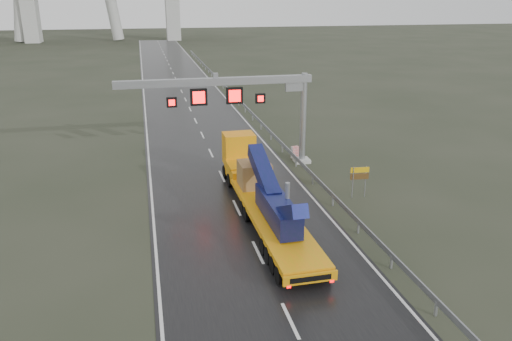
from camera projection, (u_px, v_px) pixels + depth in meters
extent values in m
plane|color=#292F21|center=(278.00, 295.00, 22.61)|extent=(400.00, 400.00, 0.00)
cube|color=black|center=(190.00, 109.00, 59.41)|extent=(11.00, 200.00, 0.02)
cube|color=beige|center=(302.00, 160.00, 40.57)|extent=(1.20, 1.20, 0.30)
cylinder|color=gray|center=(303.00, 119.00, 39.42)|extent=(0.48, 0.48, 7.20)
cube|color=gray|center=(216.00, 82.00, 36.92)|extent=(14.80, 0.55, 0.55)
cube|color=gray|center=(294.00, 85.00, 38.36)|extent=(1.40, 0.35, 0.90)
cube|color=gray|center=(215.00, 75.00, 36.77)|extent=(0.35, 0.35, 0.35)
cube|color=black|center=(199.00, 97.00, 36.97)|extent=(1.25, 0.25, 1.25)
cube|color=#FF0C0C|center=(199.00, 97.00, 36.84)|extent=(0.90, 0.02, 0.90)
cube|color=black|center=(235.00, 96.00, 37.53)|extent=(1.25, 0.25, 1.25)
cube|color=#FF0C0C|center=(235.00, 96.00, 37.40)|extent=(0.90, 0.02, 0.90)
cube|color=black|center=(172.00, 102.00, 36.65)|extent=(0.75, 0.25, 0.75)
cube|color=#FF0C0C|center=(172.00, 103.00, 36.52)|extent=(0.54, 0.02, 0.54)
cube|color=black|center=(260.00, 98.00, 38.05)|extent=(0.75, 0.25, 0.75)
cube|color=#FF0C0C|center=(261.00, 99.00, 37.92)|extent=(0.54, 0.02, 0.54)
cube|color=beige|center=(29.00, 4.00, 140.63)|extent=(4.00, 6.00, 21.00)
cube|color=beige|center=(172.00, 4.00, 148.98)|extent=(4.00, 6.00, 21.00)
cube|color=orange|center=(273.00, 217.00, 28.30)|extent=(2.64, 12.53, 0.31)
cube|color=orange|center=(310.00, 278.00, 22.50)|extent=(2.59, 0.14, 0.49)
cube|color=black|center=(311.00, 279.00, 22.44)|extent=(1.96, 0.04, 0.27)
cube|color=#FF0505|center=(289.00, 287.00, 22.30)|extent=(0.20, 0.04, 0.11)
cube|color=#FF0505|center=(332.00, 281.00, 22.75)|extent=(0.20, 0.04, 0.11)
cube|color=orange|center=(248.00, 173.00, 34.24)|extent=(2.33, 1.10, 0.45)
cube|color=orange|center=(244.00, 169.00, 35.63)|extent=(2.35, 2.70, 1.07)
cube|color=orange|center=(239.00, 149.00, 36.75)|extent=(2.25, 1.81, 2.32)
cube|color=black|center=(236.00, 142.00, 37.50)|extent=(2.05, 0.07, 1.07)
cube|color=#101D4B|center=(278.00, 210.00, 27.20)|extent=(1.31, 5.37, 1.25)
cube|color=#101D4B|center=(264.00, 172.00, 29.71)|extent=(0.95, 4.93, 2.28)
cube|color=#101D4B|center=(290.00, 212.00, 24.88)|extent=(0.84, 3.55, 2.16)
cylinder|color=gray|center=(287.00, 195.00, 27.05)|extent=(0.27, 0.27, 1.43)
cube|color=#AF794F|center=(254.00, 174.00, 32.24)|extent=(1.99, 1.99, 1.61)
cylinder|color=black|center=(294.00, 259.00, 24.77)|extent=(2.60, 0.92, 0.89)
cylinder|color=black|center=(263.00, 209.00, 30.51)|extent=(2.60, 0.92, 0.89)
cylinder|color=black|center=(240.00, 171.00, 37.13)|extent=(2.42, 1.01, 0.98)
cylinder|color=gray|center=(353.00, 183.00, 33.09)|extent=(0.07, 0.07, 2.16)
cylinder|color=gray|center=(365.00, 182.00, 33.28)|extent=(0.07, 0.07, 2.16)
cube|color=#F2B40C|center=(360.00, 170.00, 32.90)|extent=(1.26, 0.16, 0.36)
cube|color=#543818|center=(359.00, 176.00, 33.05)|extent=(1.26, 0.16, 0.41)
cube|color=red|center=(295.00, 152.00, 41.54)|extent=(0.64, 0.44, 0.99)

